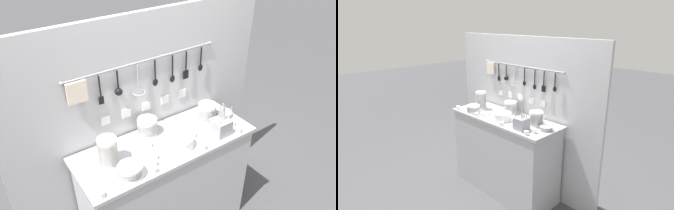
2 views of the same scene
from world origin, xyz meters
The scene contains 19 objects.
counter centered at (0.00, 0.00, 0.48)m, with size 1.39×0.52×0.96m.
back_wall centered at (0.00, 0.29, 0.94)m, with size 2.19×0.11×1.87m.
bowl_stack_tall_left centered at (-0.06, 0.16, 1.03)m, with size 0.15×0.15×0.14m.
bowl_stack_nested_right centered at (-0.45, 0.02, 1.06)m, with size 0.13×0.13×0.22m.
bowl_stack_back_corner centered at (-0.39, -0.16, 1.00)m, with size 0.16×0.16×0.09m.
bowl_stack_short_front centered at (0.44, 0.05, 1.03)m, with size 0.15×0.15×0.15m.
plate_stack centered at (0.05, -0.09, 1.00)m, with size 0.21×0.21×0.08m.
steel_mixing_bowl centered at (0.60, 0.02, 0.98)m, with size 0.14×0.14×0.04m.
cutlery_caddy centered at (0.41, -0.15, 1.02)m, with size 0.13×0.13×0.26m.
cup_mid_row centered at (0.18, -0.22, 0.98)m, with size 0.05×0.05×0.04m.
cup_back_right centered at (-0.21, -0.16, 0.98)m, with size 0.05×0.05×0.04m.
cup_centre centered at (-0.13, 0.03, 0.98)m, with size 0.05×0.05×0.04m.
cup_front_right centered at (0.54, -0.22, 0.98)m, with size 0.05×0.05×0.04m.
cup_back_left centered at (0.56, -0.12, 0.98)m, with size 0.05×0.05×0.04m.
cup_beside_plates centered at (0.42, 0.17, 0.98)m, with size 0.05×0.05×0.04m.
cup_front_left centered at (-0.62, -0.22, 0.98)m, with size 0.05×0.05×0.04m.
cup_by_caddy centered at (0.21, -0.06, 0.98)m, with size 0.05×0.05×0.04m.
cup_edge_near centered at (-0.17, -0.11, 0.98)m, with size 0.05×0.05×0.04m.
cup_edge_far centered at (-0.25, -0.22, 0.98)m, with size 0.05×0.05×0.04m.
Camera 1 is at (-1.08, -1.59, 2.48)m, focal length 35.00 mm.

